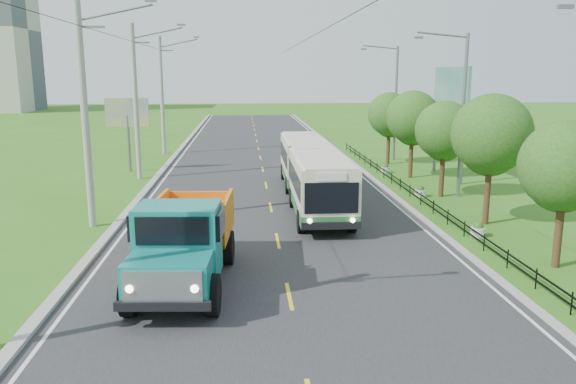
{
  "coord_description": "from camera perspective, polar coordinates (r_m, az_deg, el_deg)",
  "views": [
    {
      "loc": [
        -1.34,
        -16.44,
        6.81
      ],
      "look_at": [
        0.5,
        6.87,
        1.9
      ],
      "focal_mm": 35.0,
      "sensor_mm": 36.0,
      "label": 1
    }
  ],
  "objects": [
    {
      "name": "curb_right",
      "position": [
        38.02,
        8.46,
        1.48
      ],
      "size": [
        0.3,
        120.0,
        0.1
      ],
      "primitive_type": "cube",
      "color": "#9E9E99",
      "rests_on": "ground"
    },
    {
      "name": "pole_far",
      "position": [
        49.95,
        -12.66,
        9.6
      ],
      "size": [
        3.51,
        0.32,
        10.0
      ],
      "color": "gray",
      "rests_on": "ground"
    },
    {
      "name": "curb_left",
      "position": [
        37.52,
        -13.43,
        1.18
      ],
      "size": [
        0.4,
        120.0,
        0.15
      ],
      "primitive_type": "cube",
      "color": "#9E9E99",
      "rests_on": "ground"
    },
    {
      "name": "tree_second",
      "position": [
        21.94,
        26.25,
        2.0
      ],
      "size": [
        3.18,
        3.26,
        5.3
      ],
      "color": "#382314",
      "rests_on": "ground"
    },
    {
      "name": "road",
      "position": [
        37.09,
        -2.37,
        1.28
      ],
      "size": [
        14.0,
        120.0,
        0.02
      ],
      "primitive_type": "cube",
      "color": "#28282B",
      "rests_on": "ground"
    },
    {
      "name": "bus",
      "position": [
        30.5,
        2.38,
        2.37
      ],
      "size": [
        2.72,
        15.46,
        2.98
      ],
      "rotation": [
        0.0,
        0.0,
        -0.01
      ],
      "color": "#276331",
      "rests_on": "ground"
    },
    {
      "name": "pole_mid",
      "position": [
        38.12,
        -15.16,
        8.87
      ],
      "size": [
        3.51,
        0.32,
        10.0
      ],
      "color": "gray",
      "rests_on": "ground"
    },
    {
      "name": "edge_line_left",
      "position": [
        37.45,
        -12.59,
        1.12
      ],
      "size": [
        0.12,
        120.0,
        0.0
      ],
      "primitive_type": "cube",
      "color": "silver",
      "rests_on": "road"
    },
    {
      "name": "dump_truck",
      "position": [
        18.56,
        -10.49,
        -4.46
      ],
      "size": [
        3.17,
        7.14,
        2.93
      ],
      "rotation": [
        0.0,
        0.0,
        -0.07
      ],
      "color": "#15817C",
      "rests_on": "ground"
    },
    {
      "name": "tree_third",
      "position": [
        27.16,
        19.94,
        5.18
      ],
      "size": [
        3.6,
        3.62,
        6.0
      ],
      "color": "#382314",
      "rests_on": "ground"
    },
    {
      "name": "planter_near",
      "position": [
        25.4,
        18.74,
        -3.68
      ],
      "size": [
        0.64,
        0.64,
        0.67
      ],
      "color": "silver",
      "rests_on": "ground"
    },
    {
      "name": "streetlight_mid",
      "position": [
        32.77,
        17.11,
        8.0
      ],
      "size": [
        3.02,
        0.2,
        9.07
      ],
      "color": "slate",
      "rests_on": "ground"
    },
    {
      "name": "planter_mid",
      "position": [
        32.68,
        13.29,
        0.02
      ],
      "size": [
        0.64,
        0.64,
        0.67
      ],
      "color": "silver",
      "rests_on": "ground"
    },
    {
      "name": "centre_dash",
      "position": [
        17.84,
        0.13,
        -10.51
      ],
      "size": [
        0.12,
        2.2,
        0.0
      ],
      "primitive_type": "cube",
      "color": "yellow",
      "rests_on": "road"
    },
    {
      "name": "tree_back",
      "position": [
        44.14,
        10.28,
        7.56
      ],
      "size": [
        3.3,
        3.36,
        5.5
      ],
      "color": "#382314",
      "rests_on": "ground"
    },
    {
      "name": "tree_fourth",
      "position": [
        32.73,
        15.59,
        5.77
      ],
      "size": [
        3.24,
        3.31,
        5.4
      ],
      "color": "#382314",
      "rests_on": "ground"
    },
    {
      "name": "ground",
      "position": [
        17.85,
        0.13,
        -10.57
      ],
      "size": [
        240.0,
        240.0,
        0.0
      ],
      "primitive_type": "plane",
      "color": "#356818",
      "rests_on": "ground"
    },
    {
      "name": "edge_line_right",
      "position": [
        37.92,
        7.73,
        1.43
      ],
      "size": [
        0.12,
        120.0,
        0.0
      ],
      "primitive_type": "cube",
      "color": "silver",
      "rests_on": "road"
    },
    {
      "name": "billboard_left",
      "position": [
        41.36,
        -16.01,
        7.32
      ],
      "size": [
        3.0,
        0.2,
        5.2
      ],
      "color": "slate",
      "rests_on": "ground"
    },
    {
      "name": "billboard_right",
      "position": [
        38.94,
        16.21,
        9.23
      ],
      "size": [
        0.24,
        6.0,
        7.3
      ],
      "color": "slate",
      "rests_on": "ground"
    },
    {
      "name": "pole_near",
      "position": [
        26.42,
        -19.87,
        7.44
      ],
      "size": [
        3.51,
        0.32,
        10.0
      ],
      "color": "gray",
      "rests_on": "ground"
    },
    {
      "name": "planter_far",
      "position": [
        40.24,
        9.86,
        2.34
      ],
      "size": [
        0.64,
        0.64,
        0.67
      ],
      "color": "silver",
      "rests_on": "ground"
    },
    {
      "name": "streetlight_far",
      "position": [
        46.07,
        10.71,
        9.28
      ],
      "size": [
        3.02,
        0.2,
        9.07
      ],
      "color": "slate",
      "rests_on": "ground"
    },
    {
      "name": "tree_fifth",
      "position": [
        38.37,
        12.56,
        7.15
      ],
      "size": [
        3.48,
        3.52,
        5.8
      ],
      "color": "#382314",
      "rests_on": "ground"
    },
    {
      "name": "railing_right",
      "position": [
        32.5,
        12.28,
        0.02
      ],
      "size": [
        0.04,
        40.0,
        0.6
      ],
      "primitive_type": "cube",
      "color": "black",
      "rests_on": "ground"
    }
  ]
}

